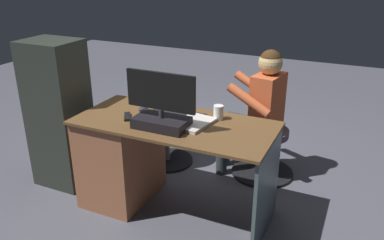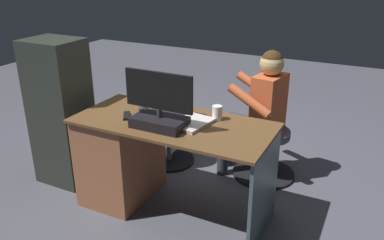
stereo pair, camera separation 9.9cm
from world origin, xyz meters
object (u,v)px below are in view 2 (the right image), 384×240
(desk, at_px, (131,154))
(tv_remote, at_px, (127,116))
(person, at_px, (259,104))
(cup, at_px, (217,113))
(monitor, at_px, (159,111))
(teddy_bear, at_px, (169,102))
(keyboard, at_px, (177,114))
(office_chair_teddy, at_px, (169,136))
(visitor_chair, at_px, (265,151))
(computer_mouse, at_px, (143,108))

(desk, height_order, tv_remote, tv_remote)
(person, bearing_deg, cup, 79.38)
(monitor, xyz_separation_m, teddy_bear, (0.40, -0.81, -0.26))
(desk, relative_size, cup, 13.69)
(desk, bearing_deg, keyboard, -160.22)
(monitor, relative_size, office_chair_teddy, 1.05)
(visitor_chair, relative_size, person, 0.49)
(tv_remote, xyz_separation_m, office_chair_teddy, (0.08, -0.74, -0.49))
(desk, height_order, monitor, monitor)
(desk, relative_size, tv_remote, 9.67)
(office_chair_teddy, bearing_deg, teddy_bear, -90.00)
(cup, height_order, teddy_bear, cup)
(computer_mouse, relative_size, visitor_chair, 0.17)
(desk, distance_m, cup, 0.79)
(computer_mouse, height_order, cup, cup)
(cup, height_order, tv_remote, cup)
(keyboard, height_order, visitor_chair, keyboard)
(cup, height_order, visitor_chair, cup)
(computer_mouse, bearing_deg, keyboard, -174.69)
(monitor, relative_size, computer_mouse, 5.30)
(monitor, relative_size, keyboard, 1.21)
(teddy_bear, height_order, visitor_chair, teddy_bear)
(desk, relative_size, visitor_chair, 2.60)
(visitor_chair, xyz_separation_m, person, (0.08, 0.01, 0.44))
(tv_remote, relative_size, teddy_bear, 0.43)
(keyboard, distance_m, tv_remote, 0.37)
(cup, distance_m, teddy_bear, 0.88)
(teddy_bear, height_order, person, person)
(computer_mouse, xyz_separation_m, tv_remote, (0.03, 0.17, -0.01))
(computer_mouse, bearing_deg, person, -134.68)
(computer_mouse, xyz_separation_m, visitor_chair, (-0.79, -0.73, -0.52))
(keyboard, bearing_deg, person, -121.52)
(person, bearing_deg, monitor, 65.93)
(office_chair_teddy, bearing_deg, keyboard, 126.01)
(cup, bearing_deg, keyboard, 9.65)
(office_chair_teddy, bearing_deg, tv_remote, 96.10)
(desk, xyz_separation_m, keyboard, (-0.36, -0.13, 0.36))
(monitor, relative_size, person, 0.44)
(tv_remote, distance_m, person, 1.16)
(keyboard, bearing_deg, desk, 19.78)
(computer_mouse, relative_size, teddy_bear, 0.27)
(visitor_chair, bearing_deg, monitor, 62.42)
(desk, bearing_deg, computer_mouse, -125.12)
(keyboard, height_order, office_chair_teddy, keyboard)
(cup, xyz_separation_m, visitor_chair, (-0.20, -0.65, -0.56))
(monitor, relative_size, teddy_bear, 1.45)
(monitor, height_order, computer_mouse, monitor)
(tv_remote, bearing_deg, cup, 169.01)
(desk, height_order, cup, cup)
(visitor_chair, bearing_deg, cup, 73.07)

